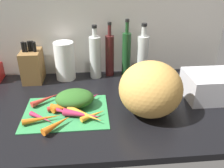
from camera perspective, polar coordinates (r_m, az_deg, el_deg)
ground_plane at (r=118.75cm, az=-6.38°, el=-5.14°), size 170.00×80.00×3.00cm
wall_back at (r=142.74cm, az=-6.93°, el=14.12°), size 170.00×3.00×60.00cm
cutting_board at (r=111.66cm, az=-10.97°, el=-6.64°), size 38.18×28.53×0.80cm
carrot_0 at (r=105.10cm, az=-4.54°, el=-7.44°), size 11.62×8.40×2.49cm
carrot_1 at (r=118.06cm, az=-9.52°, el=-3.67°), size 14.20×10.50×2.10cm
carrot_2 at (r=101.45cm, az=-13.04°, el=-9.36°), size 12.08×12.43×3.11cm
carrot_3 at (r=109.83cm, az=-12.23°, el=-6.29°), size 10.88×7.97×2.74cm
carrot_4 at (r=114.13cm, az=-11.71°, el=-4.86°), size 10.44×11.63×2.75cm
carrot_5 at (r=113.13cm, az=-12.74°, el=-5.41°), size 10.40×5.46×2.32cm
carrot_6 at (r=104.86cm, az=-6.61°, el=-7.33°), size 16.43×13.47×3.41cm
carrot_7 at (r=116.90cm, az=-5.16°, el=-3.44°), size 10.24×10.85×3.05cm
carrot_8 at (r=107.78cm, az=-16.62°, el=-7.77°), size 11.69×9.41×2.19cm
carrot_9 at (r=105.05cm, az=-7.21°, el=-7.30°), size 17.42×8.83×3.43cm
carrot_10 at (r=106.75cm, az=-16.45°, el=-8.00°), size 16.51×6.45×2.53cm
carrot_11 at (r=110.91cm, az=-11.56°, el=-5.65°), size 12.32×5.60×3.42cm
carrot_12 at (r=120.36cm, az=-15.69°, el=-3.54°), size 13.25×11.51×2.82cm
carrot_greens_pile at (r=113.34cm, az=-8.96°, el=-3.38°), size 18.14×13.96×7.68cm
winter_squash at (r=104.85cm, az=9.24°, el=-1.22°), size 27.87×27.23×24.76cm
knife_block at (r=143.31cm, az=-18.58°, el=4.28°), size 10.76×15.53×23.50cm
paper_towel_roll at (r=140.41cm, az=-11.28°, el=5.48°), size 11.36×11.36×22.13cm
bottle_0 at (r=139.32cm, az=-4.05°, el=6.58°), size 6.68×6.68×31.26cm
bottle_1 at (r=141.84cm, az=-0.57°, el=7.05°), size 5.18×5.18×32.30cm
bottle_2 at (r=141.60cm, az=3.47°, el=7.32°), size 5.11×5.11×33.91cm
bottle_3 at (r=142.97cm, az=7.34°, el=6.97°), size 6.67×6.67×31.57cm
dish_rack at (r=129.50cm, az=23.01°, el=-0.38°), size 27.21×20.76×12.93cm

